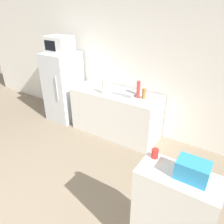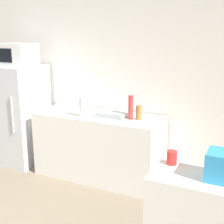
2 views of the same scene
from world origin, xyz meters
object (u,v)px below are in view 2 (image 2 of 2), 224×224
Objects in this scene: microwave at (17,55)px; bottle_short at (139,113)px; bottle_tall at (131,107)px; refrigerator at (21,115)px; jar at (172,158)px; paper_towel_roll at (84,107)px.

bottle_short is (1.85, 0.05, -0.65)m from microwave.
microwave is 1.67× the size of bottle_tall.
bottle_tall is at bearing 0.75° from microwave.
bottle_short is at bearing 16.62° from bottle_tall.
refrigerator reaches higher than jar.
jar is at bearing -30.68° from refrigerator.
jar is (0.87, -1.66, 0.19)m from bottle_short.
bottle_short is at bearing 15.28° from paper_towel_roll.
jar is (0.97, -1.64, 0.13)m from bottle_tall.
jar is 0.35× the size of paper_towel_roll.
microwave is 1.85m from bottle_tall.
refrigerator is at bearing 173.44° from paper_towel_roll.
bottle_short is at bearing 1.59° from microwave.
microwave is 1.96m from bottle_short.
microwave is at bearing 173.50° from paper_towel_roll.
paper_towel_roll is at bearing -6.50° from microwave.
microwave is (-0.00, -0.00, 0.88)m from refrigerator.
microwave is 1.33m from paper_towel_roll.
jar is (2.72, -1.61, -0.46)m from microwave.
paper_towel_roll is (-0.68, -0.18, 0.04)m from bottle_short.
jar is at bearing -62.34° from bottle_short.
jar reaches higher than bottle_tall.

